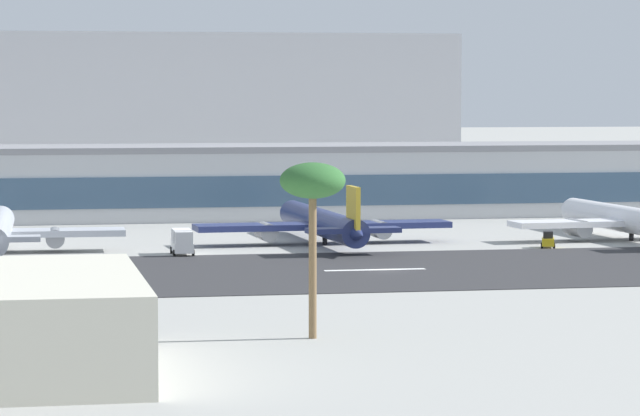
# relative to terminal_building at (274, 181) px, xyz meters

# --- Properties ---
(ground_plane) EXTENTS (1400.00, 1400.00, 0.00)m
(ground_plane) POSITION_rel_terminal_building_xyz_m (-0.31, -83.40, -5.96)
(ground_plane) COLOR #9E9E99
(runway_strip) EXTENTS (800.00, 41.71, 0.08)m
(runway_strip) POSITION_rel_terminal_building_xyz_m (-0.31, -82.36, -5.92)
(runway_strip) COLOR #2D2D30
(runway_strip) RESTS_ON ground_plane
(runway_centreline_dash_3) EXTENTS (12.00, 1.20, 0.01)m
(runway_centreline_dash_3) POSITION_rel_terminal_building_xyz_m (-40.95, -82.36, -5.87)
(runway_centreline_dash_3) COLOR white
(runway_centreline_dash_3) RESTS_ON runway_strip
(runway_centreline_dash_4) EXTENTS (12.00, 1.20, 0.01)m
(runway_centreline_dash_4) POSITION_rel_terminal_building_xyz_m (-1.31, -82.36, -5.87)
(runway_centreline_dash_4) COLOR white
(runway_centreline_dash_4) RESTS_ON runway_strip
(terminal_building) EXTENTS (169.45, 21.21, 11.91)m
(terminal_building) POSITION_rel_terminal_building_xyz_m (0.00, 0.00, 0.00)
(terminal_building) COLOR #B7BABC
(terminal_building) RESTS_ON ground_plane
(distant_hotel_block) EXTENTS (148.82, 30.16, 33.13)m
(distant_hotel_block) POSITION_rel_terminal_building_xyz_m (-20.04, 95.72, 10.61)
(distant_hotel_block) COLOR #BCBCC1
(distant_hotel_block) RESTS_ON ground_plane
(airliner_gold_tail_gate_1) EXTENTS (35.42, 42.26, 8.82)m
(airliner_gold_tail_gate_1) POSITION_rel_terminal_building_xyz_m (-1.05, -49.74, -3.15)
(airliner_gold_tail_gate_1) COLOR navy
(airliner_gold_tail_gate_1) RESTS_ON ground_plane
(airliner_navy_tail_gate_2) EXTENTS (34.33, 41.97, 8.76)m
(airliner_navy_tail_gate_2) POSITION_rel_terminal_building_xyz_m (42.04, -51.67, -3.17)
(airliner_navy_tail_gate_2) COLOR white
(airliner_navy_tail_gate_2) RESTS_ON ground_plane
(service_baggage_tug_0) EXTENTS (2.66, 3.54, 2.20)m
(service_baggage_tug_0) POSITION_rel_terminal_building_xyz_m (27.33, -59.69, -4.91)
(service_baggage_tug_0) COLOR gold
(service_baggage_tug_0) RESTS_ON ground_plane
(service_box_truck_1) EXTENTS (2.74, 6.03, 3.25)m
(service_box_truck_1) POSITION_rel_terminal_building_xyz_m (-21.48, -60.24, -4.17)
(service_box_truck_1) COLOR white
(service_box_truck_1) RESTS_ON ground_plane
(palm_tree_0) EXTENTS (5.56, 5.56, 14.91)m
(palm_tree_0) POSITION_rel_terminal_building_xyz_m (-18.00, -132.83, 7.03)
(palm_tree_0) COLOR brown
(palm_tree_0) RESTS_ON ground_plane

